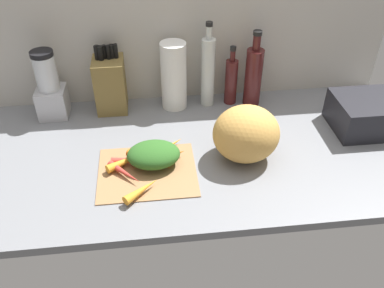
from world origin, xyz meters
TOP-DOWN VIEW (x-y plane):
  - ground_plane at (0.00, 0.00)cm, footprint 170.00×80.00cm
  - wall_back at (0.00, 38.50)cm, footprint 170.00×3.00cm
  - cutting_board at (-16.24, -11.60)cm, footprint 32.72×27.67cm
  - carrot_0 at (-23.68, -13.33)cm, footprint 11.54×11.95cm
  - carrot_1 at (-15.32, -8.05)cm, footprint 15.94×12.58cm
  - carrot_2 at (-8.16, -6.65)cm, footprint 11.46×7.01cm
  - carrot_3 at (-21.18, -7.08)cm, footprint 14.10×2.91cm
  - carrot_4 at (-13.01, -7.93)cm, footprint 11.09×4.71cm
  - carrot_5 at (-22.23, -6.99)cm, footprint 15.70×11.17cm
  - carrot_6 at (-7.49, -0.44)cm, footprint 9.91×8.72cm
  - carrot_7 at (-18.17, -22.49)cm, footprint 12.00×10.89cm
  - carrot_greens_pile at (-13.73, -8.10)cm, footprint 17.91×13.78cm
  - winter_squash at (17.79, -7.12)cm, footprint 22.79×20.62cm
  - knife_block at (-29.02, 30.47)cm, footprint 11.92×13.12cm
  - blender_appliance at (-52.01, 28.11)cm, footprint 11.14×11.14cm
  - paper_towel_roll at (-3.68, 29.50)cm, footprint 10.21×10.21cm
  - bottle_0 at (10.13, 29.85)cm, footprint 5.50×5.50cm
  - bottle_1 at (19.76, 29.77)cm, footprint 5.12×5.12cm
  - bottle_2 at (28.41, 27.99)cm, footprint 7.01×7.01cm
  - dish_rack at (66.56, 5.26)cm, footprint 23.23×21.58cm

SIDE VIEW (x-z plane):
  - ground_plane at x=0.00cm, z-range -3.00..0.00cm
  - cutting_board at x=-16.24cm, z-range 0.00..0.80cm
  - carrot_6 at x=-7.49cm, z-range 0.80..2.89cm
  - carrot_0 at x=-23.68cm, z-range 0.80..3.36cm
  - carrot_3 at x=-21.18cm, z-range 0.80..3.40cm
  - carrot_1 at x=-15.32cm, z-range 0.80..3.50cm
  - carrot_5 at x=-22.23cm, z-range 0.80..3.75cm
  - carrot_7 at x=-18.17cm, z-range 0.80..3.82cm
  - carrot_4 at x=-13.01cm, z-range 0.80..4.08cm
  - carrot_2 at x=-8.16cm, z-range 0.80..4.28cm
  - carrot_greens_pile at x=-13.73cm, z-range 0.80..8.38cm
  - dish_rack at x=66.56cm, z-range 0.00..12.43cm
  - winter_squash at x=17.79cm, z-range 0.00..19.71cm
  - bottle_1 at x=19.76cm, z-range -2.36..22.62cm
  - knife_block at x=-29.02cm, z-range -2.30..24.93cm
  - blender_appliance at x=-52.01cm, z-range -1.94..25.60cm
  - bottle_2 at x=28.41cm, z-range -2.89..28.73cm
  - paper_towel_roll at x=-3.68cm, z-range 0.00..27.65cm
  - bottle_0 at x=10.13cm, z-range -2.62..32.55cm
  - wall_back at x=0.00cm, z-range 0.00..60.00cm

